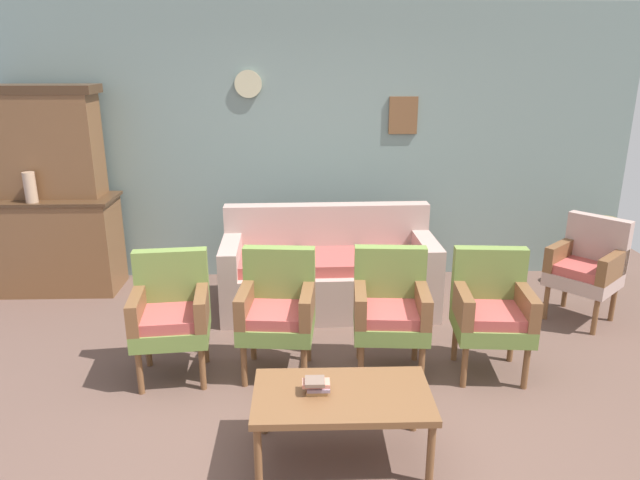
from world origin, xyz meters
The scene contains 14 objects.
ground_plane centered at (0.00, 0.00, 0.00)m, with size 7.68×7.68×0.00m, color brown.
wall_back_with_decor centered at (0.00, 2.63, 1.35)m, with size 6.40×0.09×2.70m.
side_cabinet centered at (-2.45, 2.25, 0.47)m, with size 1.16×0.55×0.93m.
cabinet_upper_hutch centered at (-2.45, 2.33, 1.45)m, with size 0.99×0.38×1.03m.
vase_on_cabinet centered at (-2.56, 2.06, 1.07)m, with size 0.11×0.11×0.28m, color tan.
floral_couch centered at (0.14, 1.76, 0.33)m, with size 1.92×0.85×0.90m.
armchair_row_middle centered at (-1.02, 0.60, 0.50)m, with size 0.57×0.54×0.90m.
armchair_near_couch_end centered at (-0.28, 0.64, 0.50)m, with size 0.56×0.53×0.90m.
armchair_near_cabinet centered at (0.53, 0.63, 0.50)m, with size 0.55×0.53×0.90m.
armchair_by_doorway centered at (1.25, 0.59, 0.50)m, with size 0.56×0.53×0.90m.
wingback_chair_by_fireplace centered at (2.35, 1.44, 0.50)m, with size 0.71×0.71×0.90m.
coffee_table centered at (0.12, -0.35, 0.38)m, with size 1.00×0.56×0.42m.
book_stack_on_table centered at (-0.02, -0.34, 0.46)m, with size 0.16×0.12×0.09m.
floor_vase_by_wall centered at (2.85, 2.15, 0.36)m, with size 0.20×0.20×0.71m, color olive.
Camera 1 is at (-0.08, -3.19, 2.23)m, focal length 32.77 mm.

